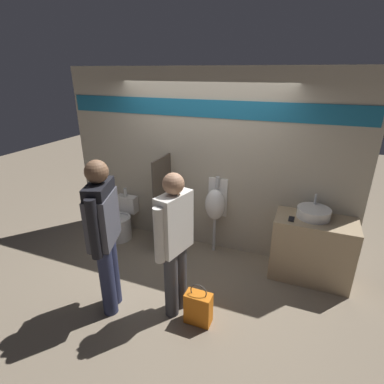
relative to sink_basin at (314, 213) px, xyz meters
The scene contains 11 objects.
ground_plane 1.90m from the sink_basin, 167.69° to the right, with size 16.00×16.00×0.00m, color gray.
display_wall 1.69m from the sink_basin, behind, with size 4.45×0.07×2.70m.
sink_counter 0.51m from the sink_basin, 47.79° to the right, with size 1.01×0.54×0.87m.
sink_basin is the anchor object (origin of this frame).
cell_phone 0.31m from the sink_basin, 147.16° to the right, with size 0.07×0.14×0.01m.
divider_near_counter 2.16m from the sink_basin, behind, with size 0.03×0.56×1.47m.
urinal_near_counter 1.36m from the sink_basin, behind, with size 0.31×0.27×1.20m.
toilet 3.02m from the sink_basin, behind, with size 0.43×0.59×0.80m.
person_in_vest 2.60m from the sink_basin, 143.90° to the right, with size 0.38×0.61×1.83m.
person_with_lanyard 1.88m from the sink_basin, 136.77° to the right, with size 0.28×0.58×1.71m.
shopping_bag 1.89m from the sink_basin, 127.68° to the right, with size 0.30×0.16×0.51m.
Camera 1 is at (1.46, -3.45, 2.64)m, focal length 28.00 mm.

